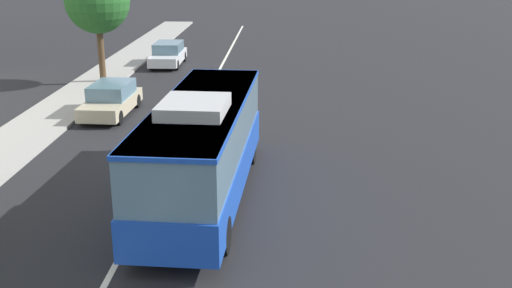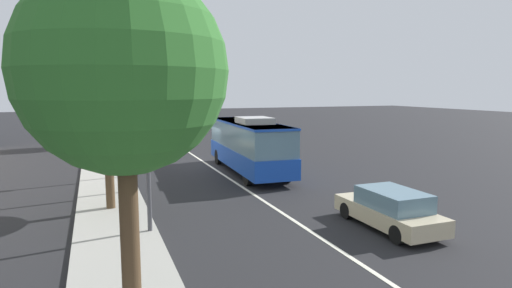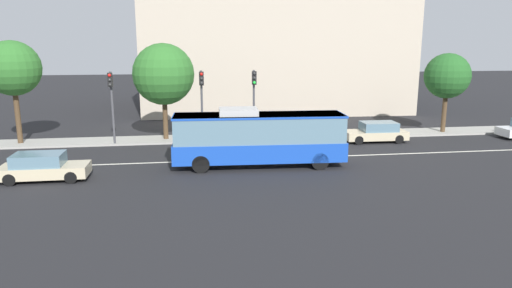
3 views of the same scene
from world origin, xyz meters
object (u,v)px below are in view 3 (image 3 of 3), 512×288
sedan_beige (376,132)px  sedan_beige_ahead (43,167)px  traffic_light_far_corner (254,93)px  street_tree_kerbside_left (447,76)px  traffic_light_near_corner (202,94)px  street_tree_kerbside_right (12,69)px  transit_bus (259,136)px  street_tree_kerbside_centre (163,74)px  traffic_light_mid_block (111,95)px

sedan_beige → sedan_beige_ahead: same height
traffic_light_far_corner → street_tree_kerbside_left: 15.44m
traffic_light_near_corner → street_tree_kerbside_right: size_ratio=0.71×
transit_bus → sedan_beige: (9.57, 5.55, -1.09)m
traffic_light_near_corner → transit_bus: bearing=21.9°
sedan_beige → street_tree_kerbside_centre: 16.08m
sedan_beige → sedan_beige_ahead: bearing=19.2°
transit_bus → traffic_light_far_corner: traffic_light_far_corner is taller
traffic_light_far_corner → traffic_light_mid_block: bearing=-86.6°
traffic_light_mid_block → traffic_light_near_corner: bearing=91.9°
sedan_beige → traffic_light_mid_block: (-18.84, 1.39, 2.84)m
traffic_light_far_corner → transit_bus: bearing=-3.8°
street_tree_kerbside_right → traffic_light_near_corner: bearing=-4.6°
transit_bus → street_tree_kerbside_right: bearing=155.4°
traffic_light_far_corner → street_tree_kerbside_centre: 6.69m
sedan_beige_ahead → traffic_light_far_corner: size_ratio=0.87×
traffic_light_mid_block → sedan_beige: bearing=85.3°
traffic_light_near_corner → street_tree_kerbside_centre: street_tree_kerbside_centre is taller
transit_bus → street_tree_kerbside_right: 18.31m
transit_bus → street_tree_kerbside_left: street_tree_kerbside_left is taller
street_tree_kerbside_centre → street_tree_kerbside_right: bearing=-179.9°
transit_bus → street_tree_kerbside_centre: (-5.72, 8.26, 3.08)m
traffic_light_near_corner → traffic_light_far_corner: size_ratio=1.00×
traffic_light_far_corner → street_tree_kerbside_centre: bearing=-97.5°
traffic_light_mid_block → street_tree_kerbside_left: bearing=91.6°
street_tree_kerbside_left → street_tree_kerbside_right: (-32.08, 0.38, 0.83)m
traffic_light_near_corner → traffic_light_mid_block: 6.23m
street_tree_kerbside_left → transit_bus: bearing=-154.0°
sedan_beige → traffic_light_near_corner: 13.03m
traffic_light_far_corner → street_tree_kerbside_left: size_ratio=0.82×
sedan_beige → sedan_beige_ahead: (-21.33, -6.75, 0.00)m
sedan_beige_ahead → street_tree_kerbside_right: 11.33m
traffic_light_mid_block → street_tree_kerbside_centre: bearing=109.9°
traffic_light_mid_block → street_tree_kerbside_centre: size_ratio=0.73×
sedan_beige → street_tree_kerbside_right: street_tree_kerbside_right is taller
traffic_light_far_corner → sedan_beige: bearing=81.8°
transit_bus → traffic_light_near_corner: 8.01m
street_tree_kerbside_centre → street_tree_kerbside_right: (-10.23, -0.02, 0.50)m
traffic_light_mid_block → street_tree_kerbside_left: (25.40, 0.92, 0.99)m
sedan_beige → street_tree_kerbside_centre: street_tree_kerbside_centre is taller
transit_bus → traffic_light_far_corner: (0.74, 7.16, 1.75)m
sedan_beige_ahead → traffic_light_near_corner: bearing=43.8°
sedan_beige_ahead → street_tree_kerbside_centre: (6.03, 9.45, 4.16)m
sedan_beige_ahead → traffic_light_mid_block: size_ratio=0.87×
traffic_light_mid_block → street_tree_kerbside_right: street_tree_kerbside_right is taller
traffic_light_far_corner → sedan_beige_ahead: bearing=-54.1°
street_tree_kerbside_right → street_tree_kerbside_left: bearing=-0.7°
transit_bus → sedan_beige: bearing=32.8°
street_tree_kerbside_right → transit_bus: bearing=-27.3°
sedan_beige → street_tree_kerbside_centre: (-15.30, 2.71, 4.16)m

